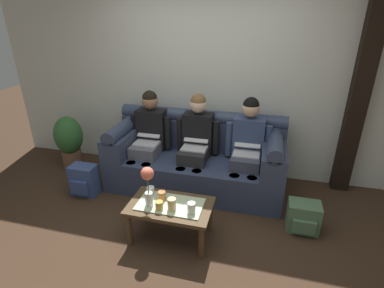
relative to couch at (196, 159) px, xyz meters
name	(u,v)px	position (x,y,z in m)	size (l,w,h in m)	color
ground_plane	(168,242)	(0.00, -1.17, -0.37)	(14.00, 14.00, 0.00)	#382619
back_wall_patterned	(206,69)	(0.00, 0.53, 1.08)	(6.00, 0.12, 2.90)	silver
timber_pillar	(363,77)	(1.85, 0.41, 1.08)	(0.20, 0.20, 2.90)	black
couch	(196,159)	(0.00, 0.00, 0.00)	(2.21, 0.88, 0.96)	#2D3851
person_left	(149,134)	(-0.64, 0.00, 0.29)	(0.56, 0.67, 1.22)	#595B66
person_middle	(196,139)	(0.00, 0.00, 0.29)	(0.56, 0.67, 1.22)	#232326
person_right	(247,144)	(0.64, 0.00, 0.29)	(0.56, 0.67, 1.22)	#383D4C
coffee_table	(170,209)	(0.00, -1.08, -0.03)	(0.83, 0.50, 0.41)	#47331E
flower_vase	(148,181)	(-0.19, -1.15, 0.30)	(0.12, 0.12, 0.41)	silver
cup_near_left	(159,205)	(-0.07, -1.18, 0.08)	(0.07, 0.07, 0.08)	gold
cup_near_right	(191,208)	(0.24, -1.15, 0.09)	(0.08, 0.08, 0.10)	white
cup_far_center	(172,204)	(0.04, -1.16, 0.09)	(0.08, 0.08, 0.12)	#DBB77A
cup_far_left	(162,196)	(-0.10, -1.03, 0.08)	(0.08, 0.08, 0.09)	#B26633
cup_far_right	(151,191)	(-0.25, -0.97, 0.08)	(0.08, 0.08, 0.09)	silver
backpack_left	(84,180)	(-1.31, -0.59, -0.18)	(0.33, 0.25, 0.39)	#33477A
backpack_right	(303,217)	(1.31, -0.62, -0.21)	(0.33, 0.27, 0.32)	#4C6B4C
potted_plant	(69,140)	(-1.92, 0.03, 0.06)	(0.40, 0.40, 0.78)	brown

